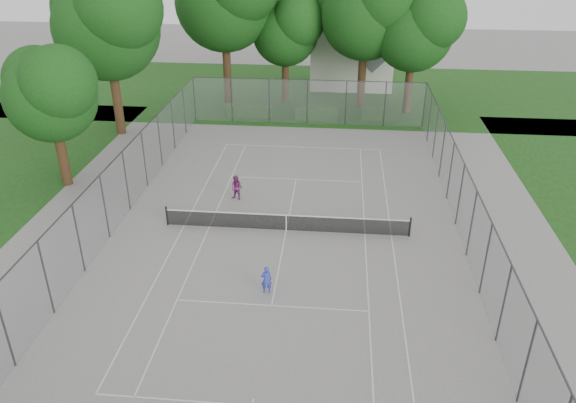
# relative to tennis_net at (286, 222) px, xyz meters

# --- Properties ---
(ground) EXTENTS (120.00, 120.00, 0.00)m
(ground) POSITION_rel_tennis_net_xyz_m (0.00, 0.00, -0.51)
(ground) COLOR slate
(ground) RESTS_ON ground
(grass_far) EXTENTS (60.00, 20.00, 0.00)m
(grass_far) POSITION_rel_tennis_net_xyz_m (0.00, 26.00, -0.51)
(grass_far) COLOR #194413
(grass_far) RESTS_ON ground
(court_markings) EXTENTS (11.03, 23.83, 0.01)m
(court_markings) POSITION_rel_tennis_net_xyz_m (0.00, 0.00, -0.50)
(court_markings) COLOR silver
(court_markings) RESTS_ON ground
(tennis_net) EXTENTS (12.87, 0.10, 1.10)m
(tennis_net) POSITION_rel_tennis_net_xyz_m (0.00, 0.00, 0.00)
(tennis_net) COLOR black
(tennis_net) RESTS_ON ground
(perimeter_fence) EXTENTS (18.08, 34.08, 3.52)m
(perimeter_fence) POSITION_rel_tennis_net_xyz_m (0.00, 0.00, 1.30)
(perimeter_fence) COLOR #38383D
(perimeter_fence) RESTS_ON ground
(tree_far_midleft) EXTENTS (6.43, 5.87, 9.24)m
(tree_far_midleft) POSITION_rel_tennis_net_xyz_m (-2.25, 22.93, 5.84)
(tree_far_midleft) COLOR #382314
(tree_far_midleft) RESTS_ON ground
(tree_far_midright) EXTENTS (8.32, 7.59, 11.95)m
(tree_far_midright) POSITION_rel_tennis_net_xyz_m (4.38, 21.73, 7.71)
(tree_far_midright) COLOR #382314
(tree_far_midright) RESTS_ON ground
(tree_far_right) EXTENTS (7.18, 6.56, 10.32)m
(tree_far_right) POSITION_rel_tennis_net_xyz_m (8.18, 20.52, 6.58)
(tree_far_right) COLOR #382314
(tree_far_right) RESTS_ON ground
(tree_side_back) EXTENTS (8.50, 7.76, 12.22)m
(tree_side_back) POSITION_rel_tennis_net_xyz_m (-13.79, 13.40, 7.89)
(tree_side_back) COLOR #382314
(tree_side_back) RESTS_ON ground
(tree_side_front) EXTENTS (6.02, 5.50, 8.66)m
(tree_side_front) POSITION_rel_tennis_net_xyz_m (-13.91, 4.36, 5.43)
(tree_side_front) COLOR #382314
(tree_side_front) RESTS_ON ground
(hedge_left) EXTENTS (3.70, 1.11, 0.92)m
(hedge_left) POSITION_rel_tennis_net_xyz_m (-4.82, 18.33, -0.05)
(hedge_left) COLOR #1D4817
(hedge_left) RESTS_ON ground
(hedge_mid) EXTENTS (3.42, 0.98, 1.08)m
(hedge_mid) POSITION_rel_tennis_net_xyz_m (0.70, 18.07, 0.03)
(hedge_mid) COLOR #1D4817
(hedge_mid) RESTS_ON ground
(hedge_right) EXTENTS (3.09, 1.13, 0.93)m
(hedge_right) POSITION_rel_tennis_net_xyz_m (5.87, 18.63, -0.05)
(hedge_right) COLOR #1D4817
(hedge_right) RESTS_ON ground
(house) EXTENTS (7.58, 5.87, 9.44)m
(house) POSITION_rel_tennis_net_xyz_m (3.46, 28.73, 3.29)
(house) COLOR beige
(house) RESTS_ON ground
(girl_player) EXTENTS (0.56, 0.44, 1.34)m
(girl_player) POSITION_rel_tennis_net_xyz_m (-0.33, -5.47, 0.16)
(girl_player) COLOR #303BB7
(girl_player) RESTS_ON ground
(woman_player) EXTENTS (0.88, 0.78, 1.50)m
(woman_player) POSITION_rel_tennis_net_xyz_m (-3.21, 3.31, 0.24)
(woman_player) COLOR #792869
(woman_player) RESTS_ON ground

